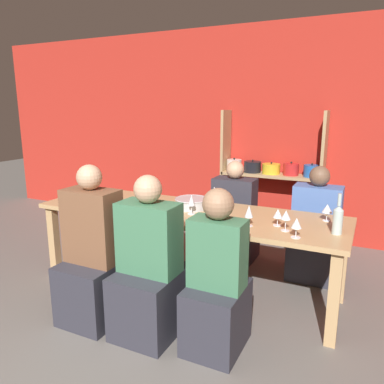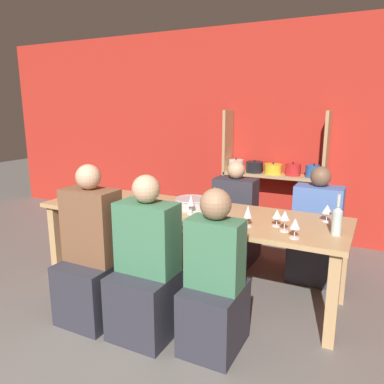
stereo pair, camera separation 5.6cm
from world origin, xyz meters
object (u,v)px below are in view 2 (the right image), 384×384
object	(u,v)px
mixing_bowl	(192,203)
wine_bottle_dark	(337,220)
shelf_unit	(272,191)
person_far_b	(316,238)
wine_glass_empty_c	(327,209)
wine_glass_empty_a	(285,216)
wine_glass_red_c	(277,214)
wine_glass_red_d	(214,192)
person_near_c	(94,264)
wine_glass_white_b	(92,186)
wine_glass_red_b	(90,192)
wine_glass_empty_d	(207,201)
wine_glass_empty_e	(295,224)
wine_glass_red_a	(248,212)
wine_glass_empty_b	(100,195)
person_near_b	(149,277)
person_near_a	(214,291)
dining_table	(187,219)
wine_bottle_green	(147,202)
wine_glass_white_a	(191,201)
cell_phone	(144,210)
person_far_a	(235,226)

from	to	relation	value
mixing_bowl	wine_bottle_dark	distance (m)	1.30
shelf_unit	person_far_b	bearing A→B (deg)	-51.40
wine_glass_empty_c	wine_glass_empty_a	bearing A→B (deg)	-122.22
shelf_unit	wine_glass_red_c	xyz separation A→B (m)	(0.51, -1.77, 0.22)
wine_glass_red_d	person_near_c	xyz separation A→B (m)	(-0.57, -1.09, -0.43)
wine_glass_red_d	wine_glass_white_b	bearing A→B (deg)	-166.20
wine_glass_red_b	wine_glass_empty_d	bearing A→B (deg)	9.40
wine_glass_red_d	wine_glass_empty_e	bearing A→B (deg)	-34.38
wine_glass_red_a	wine_glass_red_d	distance (m)	0.71
wine_glass_red_d	mixing_bowl	bearing A→B (deg)	-122.63
wine_glass_empty_b	person_near_b	bearing A→B (deg)	-30.31
shelf_unit	wine_glass_red_d	distance (m)	1.42
person_far_b	wine_glass_white_b	bearing A→B (deg)	20.83
wine_glass_red_c	person_near_c	bearing A→B (deg)	-151.43
wine_bottle_dark	wine_glass_empty_d	bearing A→B (deg)	175.72
wine_glass_white_b	person_near_a	distance (m)	1.90
wine_glass_white_b	person_far_b	xyz separation A→B (m)	(2.14, 0.81, -0.48)
dining_table	person_near_c	size ratio (longest dim) A/B	2.23
person_near_b	wine_glass_empty_c	bearing A→B (deg)	41.06
person_near_c	wine_bottle_green	bearing A→B (deg)	69.13
wine_glass_white_a	cell_phone	xyz separation A→B (m)	(-0.42, -0.10, -0.11)
wine_glass_red_a	person_near_c	size ratio (longest dim) A/B	0.13
wine_glass_red_a	wine_bottle_dark	bearing A→B (deg)	9.11
wine_glass_empty_c	person_near_a	size ratio (longest dim) A/B	0.12
mixing_bowl	wine_glass_empty_d	bearing A→B (deg)	-25.81
cell_phone	person_far_a	distance (m)	1.18
wine_glass_red_d	person_far_a	bearing A→B (deg)	86.26
wine_glass_white_a	person_far_a	world-z (taller)	person_far_a
wine_bottle_dark	wine_glass_red_c	xyz separation A→B (m)	(-0.44, 0.00, -0.02)
mixing_bowl	wine_glass_white_b	world-z (taller)	wine_glass_white_b
wine_glass_empty_c	person_near_b	size ratio (longest dim) A/B	0.12
wine_bottle_dark	wine_glass_empty_a	xyz separation A→B (m)	(-0.36, -0.10, 0.00)
shelf_unit	wine_glass_empty_c	xyz separation A→B (m)	(0.85, -1.47, 0.23)
wine_bottle_green	person_far_a	size ratio (longest dim) A/B	0.29
wine_glass_white_b	wine_glass_red_c	size ratio (longest dim) A/B	1.26
wine_glass_white_b	wine_glass_red_b	world-z (taller)	wine_glass_white_b
wine_glass_empty_c	person_far_a	bearing A→B (deg)	149.93
wine_glass_white_b	person_near_b	distance (m)	1.46
wine_glass_empty_d	shelf_unit	bearing A→B (deg)	85.63
mixing_bowl	wine_glass_empty_b	xyz separation A→B (m)	(-0.78, -0.35, 0.06)
wine_bottle_dark	person_near_c	xyz separation A→B (m)	(-1.72, -0.69, -0.42)
shelf_unit	wine_bottle_green	xyz separation A→B (m)	(-0.58, -1.97, 0.25)
dining_table	person_near_a	size ratio (longest dim) A/B	2.42
mixing_bowl	wine_glass_white_a	xyz separation A→B (m)	(0.09, -0.18, 0.07)
person_near_b	wine_glass_red_b	bearing A→B (deg)	151.55
cell_phone	mixing_bowl	bearing A→B (deg)	40.15
wine_bottle_dark	wine_glass_white_b	xyz separation A→B (m)	(-2.40, 0.09, 0.00)
person_far_a	wine_glass_empty_e	bearing A→B (deg)	127.87
mixing_bowl	shelf_unit	bearing A→B (deg)	78.13
dining_table	wine_glass_empty_a	distance (m)	0.97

